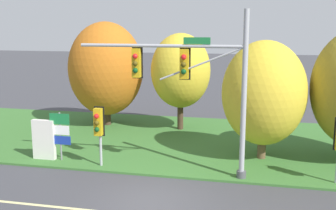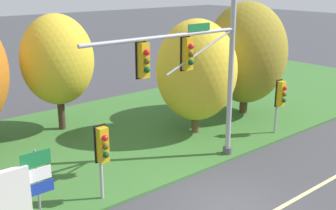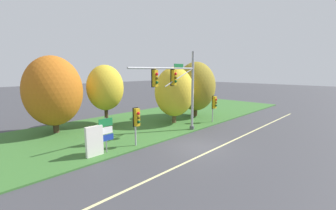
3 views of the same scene
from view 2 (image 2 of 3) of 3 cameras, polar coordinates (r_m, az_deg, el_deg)
name	(u,v)px [view 2 (image 2 of 3)]	position (r m, az deg, el deg)	size (l,w,h in m)	color
ground_plane	(228,206)	(15.03, 8.18, -13.44)	(160.00, 160.00, 0.00)	#3D3D42
grass_verge	(102,138)	(20.81, -8.94, -4.44)	(48.00, 11.50, 0.10)	#386B2D
traffic_signal_mast	(198,67)	(16.31, 4.03, 5.11)	(7.17, 0.49, 6.92)	#9EA0A5
pedestrian_signal_near_kerb	(280,96)	(21.15, 14.99, 1.16)	(0.46, 0.55, 2.73)	#9EA0A5
pedestrian_signal_further_along	(103,148)	(14.39, -8.86, -5.82)	(0.46, 0.55, 2.75)	#9EA0A5
route_sign_post	(37,176)	(14.15, -17.30, -9.18)	(1.05, 0.08, 2.30)	slate
tree_left_of_mast	(57,60)	(21.44, -14.76, 5.93)	(3.57, 3.57, 5.83)	#423021
tree_behind_signpost	(196,70)	(20.40, 3.88, 4.70)	(3.94, 3.94, 5.63)	brown
tree_mid_verge	(246,53)	(23.81, 10.55, 6.93)	(4.47, 4.47, 6.26)	#4C3823
info_kiosk	(12,198)	(14.10, -20.33, -11.73)	(1.10, 0.24, 1.90)	silver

